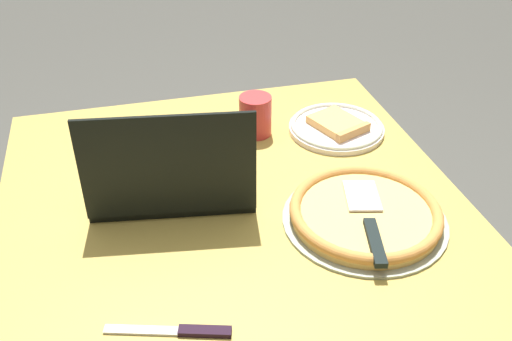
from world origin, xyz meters
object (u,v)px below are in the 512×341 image
pizza_tray (365,214)px  drink_cup (255,115)px  dining_table (232,224)px  laptop (173,176)px  pizza_plate (337,127)px  table_knife (181,331)px

pizza_tray → drink_cup: bearing=-72.1°
dining_table → laptop: laptop is taller
pizza_plate → pizza_tray: (0.08, 0.36, 0.01)m
laptop → pizza_plate: 0.48m
pizza_plate → drink_cup: bearing=-11.7°
laptop → pizza_tray: (-0.37, 0.19, -0.03)m
laptop → pizza_tray: laptop is taller
dining_table → table_knife: bearing=65.0°
pizza_tray → laptop: bearing=-27.3°
dining_table → laptop: size_ratio=2.62×
pizza_tray → drink_cup: 0.43m
laptop → table_knife: bearing=83.9°
laptop → drink_cup: (-0.24, -0.21, 0.00)m
table_knife → drink_cup: 0.67m
pizza_plate → dining_table: bearing=32.9°
pizza_plate → laptop: bearing=20.9°
pizza_tray → table_knife: pizza_tray is taller
dining_table → laptop: 0.18m
pizza_plate → drink_cup: drink_cup is taller
dining_table → laptop: bearing=-18.6°
pizza_plate → table_knife: (0.49, 0.56, -0.01)m
laptop → drink_cup: laptop is taller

